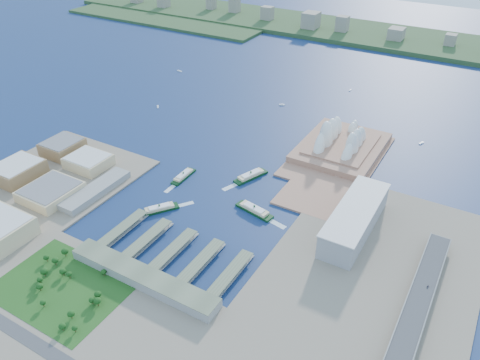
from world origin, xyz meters
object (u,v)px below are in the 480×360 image
Objects in this scene: toaster_building at (355,219)px; ferry_c at (159,208)px; ferry_b at (251,175)px; opera_house at (343,135)px; ferry_a at (183,175)px; ferry_d at (254,209)px; car_c at (428,287)px.

ferry_c is at bearing -159.66° from toaster_building.
toaster_building is 189.88m from ferry_b.
ferry_b is at bearing -121.43° from opera_house.
ferry_c is at bearing -77.13° from ferry_a.
ferry_d is (-135.22, -28.61, -14.88)m from toaster_building.
opera_house is at bearing 46.72° from ferry_a.
ferry_a is 12.12× the size of car_c.
opera_house reaches higher than ferry_d.
opera_house is 3.47× the size of ferry_a.
opera_house is 278.37m from ferry_a.
toaster_building reaches higher than car_c.
ferry_c is (22.18, -87.91, 0.27)m from ferry_a.
opera_house is at bearing 0.23° from ferry_d.
car_c is (362.14, 23.78, 10.30)m from ferry_c.
toaster_building reaches higher than ferry_a.
ferry_a is 141.93m from ferry_d.
opera_house is 3.29× the size of ferry_c.
ferry_a is (-275.32, -5.95, -15.60)m from toaster_building.
ferry_b is 89.90m from ferry_d.
ferry_c is 12.79× the size of car_c.
ferry_c is (-163.14, -293.85, -26.82)m from opera_house.
ferry_a is 0.87× the size of ferry_d.
ferry_c is at bearing -119.04° from opera_house.
opera_house is 337.17m from ferry_c.
ferry_a is 0.95× the size of ferry_c.
ferry_b is at bearing 158.11° from car_c.
ferry_b is 1.01× the size of ferry_d.
ferry_a is (-185.32, -205.95, -27.10)m from opera_house.
toaster_building is 275.83m from ferry_a.
ferry_d is (117.93, 65.25, 0.45)m from ferry_c.
ferry_b is at bearing 28.79° from ferry_a.
opera_house is 335.88m from car_c.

